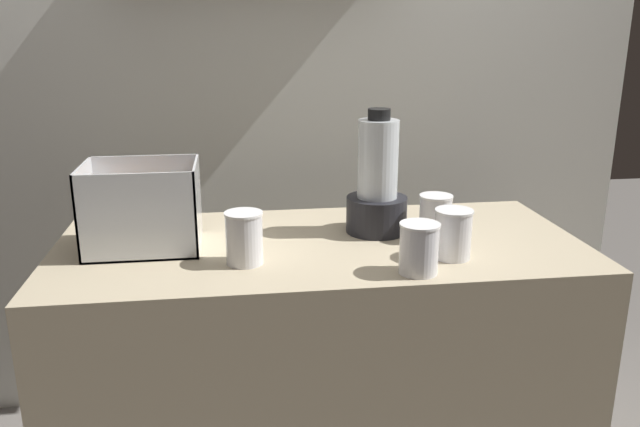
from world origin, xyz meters
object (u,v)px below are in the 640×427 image
at_px(juice_cup_pomegranate_left, 419,250).
at_px(juice_cup_carrot_middle, 435,220).
at_px(carrot_display_bin, 144,221).
at_px(juice_cup_carrot_right, 453,236).
at_px(juice_cup_beet_far_left, 244,240).
at_px(blender_pitcher, 377,187).

height_order(juice_cup_pomegranate_left, juice_cup_carrot_middle, juice_cup_carrot_middle).
relative_size(carrot_display_bin, juice_cup_carrot_right, 2.30).
bearing_deg(juice_cup_carrot_right, juice_cup_pomegranate_left, -142.12).
height_order(juice_cup_beet_far_left, juice_cup_pomegranate_left, juice_cup_beet_far_left).
height_order(blender_pitcher, juice_cup_pomegranate_left, blender_pitcher).
height_order(juice_cup_pomegranate_left, juice_cup_carrot_right, juice_cup_carrot_right).
distance_m(juice_cup_beet_far_left, juice_cup_carrot_middle, 0.52).
bearing_deg(blender_pitcher, juice_cup_carrot_right, -58.33).
xyz_separation_m(carrot_display_bin, juice_cup_carrot_middle, (0.77, -0.04, -0.02)).
height_order(blender_pitcher, juice_cup_carrot_middle, blender_pitcher).
distance_m(blender_pitcher, juice_cup_carrot_right, 0.28).
bearing_deg(juice_cup_carrot_middle, carrot_display_bin, 176.79).
xyz_separation_m(carrot_display_bin, juice_cup_beet_far_left, (0.25, -0.15, -0.01)).
bearing_deg(juice_cup_carrot_right, blender_pitcher, 121.67).
relative_size(juice_cup_beet_far_left, juice_cup_pomegranate_left, 1.07).
height_order(juice_cup_beet_far_left, juice_cup_carrot_middle, juice_cup_beet_far_left).
xyz_separation_m(blender_pitcher, juice_cup_pomegranate_left, (0.03, -0.32, -0.07)).
distance_m(juice_cup_beet_far_left, juice_cup_carrot_right, 0.51).
relative_size(carrot_display_bin, juice_cup_beet_far_left, 2.21).
distance_m(blender_pitcher, juice_cup_pomegranate_left, 0.33).
bearing_deg(juice_cup_carrot_right, juice_cup_carrot_middle, 90.47).
xyz_separation_m(blender_pitcher, juice_cup_carrot_right, (0.14, -0.23, -0.07)).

